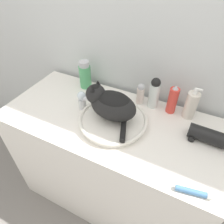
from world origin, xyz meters
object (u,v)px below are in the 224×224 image
object	(u,v)px
faucet	(83,100)
cream_tube	(194,192)
cat	(111,103)
hair_dryer	(207,136)
lotion_bottle_white	(154,93)
soap_pump_bottle	(191,105)
deodorant_stick	(140,93)
spray_bottle_trigger	(173,100)
mouthwash_bottle	(85,75)

from	to	relation	value
faucet	cream_tube	distance (m)	0.73
cat	hair_dryer	distance (m)	0.51
lotion_bottle_white	soap_pump_bottle	world-z (taller)	soap_pump_bottle
deodorant_stick	cream_tube	xyz separation A→B (m)	(0.41, -0.47, -0.06)
spray_bottle_trigger	mouthwash_bottle	xyz separation A→B (m)	(-0.59, 0.00, 0.01)
hair_dryer	spray_bottle_trigger	bearing A→B (deg)	147.80
lotion_bottle_white	soap_pump_bottle	xyz separation A→B (m)	(0.21, -0.00, -0.01)
faucet	soap_pump_bottle	size ratio (longest dim) A/B	0.66
faucet	hair_dryer	xyz separation A→B (m)	(0.69, 0.06, -0.03)
cat	lotion_bottle_white	xyz separation A→B (m)	(0.16, 0.24, -0.04)
spray_bottle_trigger	lotion_bottle_white	distance (m)	0.11
faucet	deodorant_stick	size ratio (longest dim) A/B	0.97
mouthwash_bottle	deodorant_stick	bearing A→B (deg)	-0.00
mouthwash_bottle	lotion_bottle_white	xyz separation A→B (m)	(0.48, 0.00, 0.01)
soap_pump_bottle	mouthwash_bottle	bearing A→B (deg)	180.00
faucet	hair_dryer	distance (m)	0.69
mouthwash_bottle	cat	bearing A→B (deg)	-37.79
lotion_bottle_white	hair_dryer	distance (m)	0.37
spray_bottle_trigger	soap_pump_bottle	distance (m)	0.10
cat	spray_bottle_trigger	world-z (taller)	cat
cat	lotion_bottle_white	distance (m)	0.30
cream_tube	hair_dryer	distance (m)	0.32
faucet	soap_pump_bottle	distance (m)	0.61
hair_dryer	deodorant_stick	bearing A→B (deg)	162.27
faucet	cream_tube	xyz separation A→B (m)	(0.69, -0.26, -0.06)
cream_tube	spray_bottle_trigger	bearing A→B (deg)	114.50
faucet	cream_tube	size ratio (longest dim) A/B	0.93
faucet	cream_tube	bearing A→B (deg)	-11.96
deodorant_stick	hair_dryer	world-z (taller)	deodorant_stick
cream_tube	lotion_bottle_white	bearing A→B (deg)	124.76
deodorant_stick	lotion_bottle_white	xyz separation A→B (m)	(0.08, 0.00, 0.03)
cat	soap_pump_bottle	bearing A→B (deg)	-149.10
cat	mouthwash_bottle	size ratio (longest dim) A/B	1.50
spray_bottle_trigger	hair_dryer	size ratio (longest dim) A/B	0.90
deodorant_stick	cream_tube	distance (m)	0.62
faucet	deodorant_stick	distance (m)	0.35
spray_bottle_trigger	hair_dryer	world-z (taller)	spray_bottle_trigger
cat	spray_bottle_trigger	bearing A→B (deg)	-140.36
deodorant_stick	lotion_bottle_white	world-z (taller)	lotion_bottle_white
mouthwash_bottle	cream_tube	bearing A→B (deg)	-30.20
soap_pump_bottle	spray_bottle_trigger	bearing A→B (deg)	180.00
deodorant_stick	lotion_bottle_white	size ratio (longest dim) A/B	0.69
cat	faucet	size ratio (longest dim) A/B	2.17
faucet	hair_dryer	bearing A→B (deg)	13.69
spray_bottle_trigger	deodorant_stick	distance (m)	0.19
soap_pump_bottle	cream_tube	xyz separation A→B (m)	(0.11, -0.47, -0.07)
hair_dryer	lotion_bottle_white	bearing A→B (deg)	157.82
spray_bottle_trigger	mouthwash_bottle	bearing A→B (deg)	180.00
cat	soap_pump_bottle	xyz separation A→B (m)	(0.38, 0.24, -0.05)
cream_tube	hair_dryer	bearing A→B (deg)	89.19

